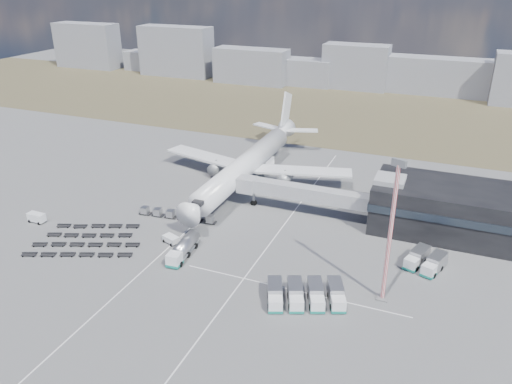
% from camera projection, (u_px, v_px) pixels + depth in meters
% --- Properties ---
extents(ground, '(420.00, 420.00, 0.00)m').
position_uv_depth(ground, '(187.00, 241.00, 100.64)').
color(ground, '#565659').
rests_on(ground, ground).
extents(grass_strip, '(420.00, 90.00, 0.01)m').
position_uv_depth(grass_strip, '(326.00, 109.00, 193.50)').
color(grass_strip, '#48422B').
rests_on(grass_strip, ground).
extents(lane_markings, '(47.12, 110.00, 0.01)m').
position_uv_depth(lane_markings, '(237.00, 243.00, 99.83)').
color(lane_markings, silver).
rests_on(lane_markings, ground).
extents(terminal, '(30.40, 16.40, 11.00)m').
position_uv_depth(terminal, '(447.00, 208.00, 102.36)').
color(terminal, black).
rests_on(terminal, ground).
extents(jet_bridge, '(30.30, 3.80, 7.05)m').
position_uv_depth(jet_bridge, '(294.00, 191.00, 110.36)').
color(jet_bridge, '#939399').
rests_on(jet_bridge, ground).
extents(airliner, '(51.59, 64.53, 17.62)m').
position_uv_depth(airliner, '(249.00, 163.00, 125.79)').
color(airliner, white).
rests_on(airliner, ground).
extents(skyline, '(302.02, 25.08, 23.91)m').
position_uv_depth(skyline, '(329.00, 66.00, 225.30)').
color(skyline, gray).
rests_on(skyline, ground).
extents(fuel_tanker, '(3.32, 10.27, 3.27)m').
position_uv_depth(fuel_tanker, '(183.00, 248.00, 94.65)').
color(fuel_tanker, white).
rests_on(fuel_tanker, ground).
extents(pushback_tug, '(3.74, 2.88, 1.49)m').
position_uv_depth(pushback_tug, '(171.00, 239.00, 99.56)').
color(pushback_tug, white).
rests_on(pushback_tug, ground).
extents(utility_van, '(3.93, 1.87, 2.10)m').
position_uv_depth(utility_van, '(37.00, 218.00, 107.48)').
color(utility_van, white).
rests_on(utility_van, ground).
extents(catering_truck, '(4.30, 6.38, 2.71)m').
position_uv_depth(catering_truck, '(270.00, 165.00, 134.79)').
color(catering_truck, white).
rests_on(catering_truck, ground).
extents(service_trucks_near, '(14.05, 10.98, 2.75)m').
position_uv_depth(service_trucks_near, '(306.00, 294.00, 81.65)').
color(service_trucks_near, white).
rests_on(service_trucks_near, ground).
extents(service_trucks_far, '(7.54, 8.23, 2.72)m').
position_uv_depth(service_trucks_far, '(426.00, 261.00, 90.99)').
color(service_trucks_far, white).
rests_on(service_trucks_far, ground).
extents(uld_row, '(18.08, 3.43, 1.64)m').
position_uv_depth(uld_row, '(177.00, 215.00, 108.93)').
color(uld_row, black).
rests_on(uld_row, ground).
extents(baggage_dollies, '(23.51, 19.39, 0.66)m').
position_uv_depth(baggage_dollies, '(86.00, 240.00, 100.15)').
color(baggage_dollies, black).
rests_on(baggage_dollies, ground).
extents(floodlight_mast, '(2.35, 1.91, 24.76)m').
position_uv_depth(floodlight_mast, '(390.00, 233.00, 77.96)').
color(floodlight_mast, red).
rests_on(floodlight_mast, ground).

